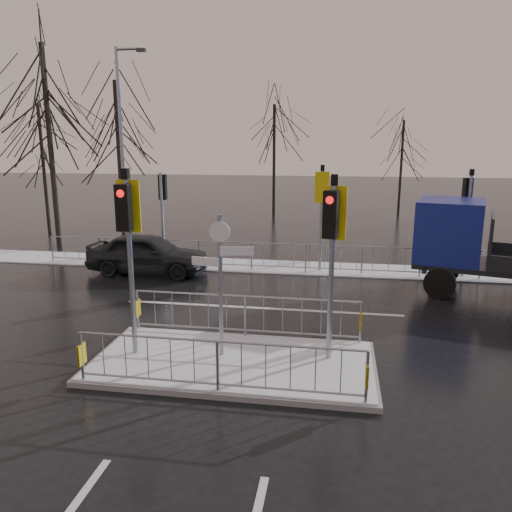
% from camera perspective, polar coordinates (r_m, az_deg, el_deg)
% --- Properties ---
extents(ground, '(120.00, 120.00, 0.00)m').
position_cam_1_polar(ground, '(10.94, -2.60, -12.38)').
color(ground, black).
rests_on(ground, ground).
extents(snow_verge, '(30.00, 2.00, 0.04)m').
position_cam_1_polar(snow_verge, '(18.96, 2.78, -1.26)').
color(snow_verge, white).
rests_on(snow_verge, ground).
extents(lane_markings, '(8.00, 11.38, 0.01)m').
position_cam_1_polar(lane_markings, '(10.65, -2.98, -13.12)').
color(lane_markings, silver).
rests_on(lane_markings, ground).
extents(traffic_island, '(6.00, 3.04, 4.15)m').
position_cam_1_polar(traffic_island, '(10.79, -2.67, -10.48)').
color(traffic_island, slate).
rests_on(traffic_island, ground).
extents(far_kerb_fixtures, '(18.00, 0.65, 3.83)m').
position_cam_1_polar(far_kerb_fixtures, '(18.22, 3.55, 1.36)').
color(far_kerb_fixtures, gray).
rests_on(far_kerb_fixtures, ground).
extents(car_far_lane, '(4.35, 1.83, 1.47)m').
position_cam_1_polar(car_far_lane, '(18.39, -12.26, 0.29)').
color(car_far_lane, black).
rests_on(car_far_lane, ground).
extents(flatbed_truck, '(6.65, 3.86, 2.91)m').
position_cam_1_polar(flatbed_truck, '(16.85, 24.18, 1.11)').
color(flatbed_truck, black).
rests_on(flatbed_truck, ground).
extents(tree_near_a, '(4.75, 4.75, 8.97)m').
position_cam_1_polar(tree_near_a, '(24.24, -22.78, 15.40)').
color(tree_near_a, black).
rests_on(tree_near_a, ground).
extents(tree_near_b, '(4.00, 4.00, 7.55)m').
position_cam_1_polar(tree_near_b, '(24.36, -15.53, 13.63)').
color(tree_near_b, black).
rests_on(tree_near_b, ground).
extents(tree_near_c, '(3.50, 3.50, 6.61)m').
position_cam_1_polar(tree_near_c, '(27.38, -23.31, 11.59)').
color(tree_near_c, black).
rests_on(tree_near_c, ground).
extents(tree_far_a, '(3.75, 3.75, 7.08)m').
position_cam_1_polar(tree_far_a, '(31.93, 2.09, 13.24)').
color(tree_far_a, black).
rests_on(tree_far_a, ground).
extents(tree_far_b, '(3.25, 3.25, 6.14)m').
position_cam_1_polar(tree_far_b, '(33.89, 16.37, 11.64)').
color(tree_far_b, black).
rests_on(tree_far_b, ground).
extents(street_lamp_left, '(1.25, 0.18, 8.20)m').
position_cam_1_polar(street_lamp_left, '(20.97, -14.91, 12.04)').
color(street_lamp_left, gray).
rests_on(street_lamp_left, ground).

